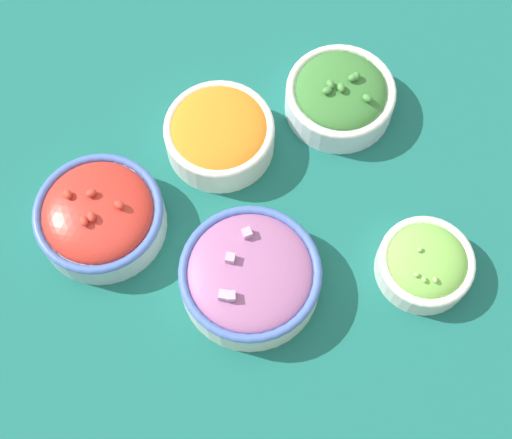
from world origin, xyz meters
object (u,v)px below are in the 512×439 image
at_px(bowl_broccoli, 340,95).
at_px(bowl_cherry_tomatoes, 100,215).
at_px(bowl_red_onion, 250,276).
at_px(bowl_carrots, 217,134).
at_px(bowl_lettuce, 425,263).

relative_size(bowl_broccoli, bowl_cherry_tomatoes, 0.91).
height_order(bowl_red_onion, bowl_broccoli, same).
xyz_separation_m(bowl_red_onion, bowl_cherry_tomatoes, (-0.16, 0.16, -0.00)).
distance_m(bowl_broccoli, bowl_cherry_tomatoes, 0.39).
bearing_deg(bowl_carrots, bowl_lettuce, -55.94).
relative_size(bowl_broccoli, bowl_carrots, 1.02).
height_order(bowl_broccoli, bowl_cherry_tomatoes, bowl_cherry_tomatoes).
bearing_deg(bowl_carrots, bowl_cherry_tomatoes, -162.84).
bearing_deg(bowl_cherry_tomatoes, bowl_red_onion, -44.39).
distance_m(bowl_red_onion, bowl_broccoli, 0.31).
relative_size(bowl_carrots, bowl_lettuce, 1.22).
xyz_separation_m(bowl_carrots, bowl_lettuce, (0.19, -0.28, -0.01)).
xyz_separation_m(bowl_broccoli, bowl_lettuce, (-0.00, -0.28, -0.01)).
height_order(bowl_red_onion, bowl_cherry_tomatoes, bowl_cherry_tomatoes).
xyz_separation_m(bowl_cherry_tomatoes, bowl_lettuce, (0.38, -0.22, -0.01)).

